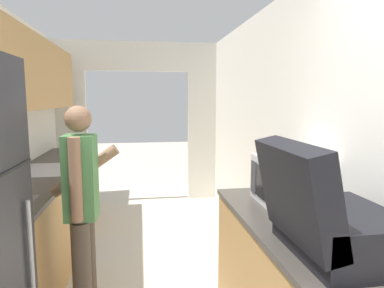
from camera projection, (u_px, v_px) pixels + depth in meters
name	position (u px, v px, depth m)	size (l,w,h in m)	color
wall_right	(299.00, 147.00, 2.71)	(0.06, 6.97, 2.50)	silver
wall_far_with_doorway	(138.00, 111.00, 5.35)	(2.87, 0.06, 2.50)	silver
counter_left	(45.00, 216.00, 3.43)	(0.62, 3.29, 0.91)	#B2844C
range_oven	(49.00, 212.00, 3.55)	(0.66, 0.72, 1.05)	#B7B7BC
person	(82.00, 211.00, 2.41)	(0.51, 0.38, 1.58)	#4C4238
suitcase	(326.00, 218.00, 1.56)	(0.55, 0.60, 0.53)	black
microwave	(290.00, 182.00, 2.31)	(0.40, 0.49, 0.32)	#B7B7BC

